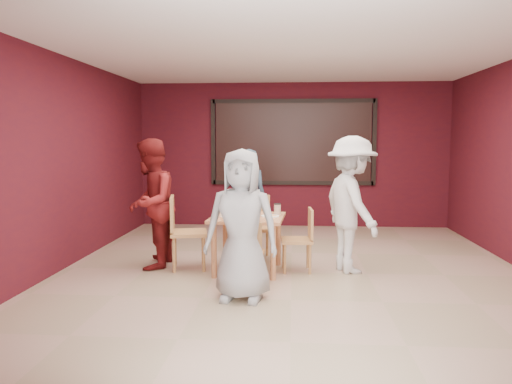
# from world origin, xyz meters

# --- Properties ---
(floor) EXTENTS (7.00, 7.00, 0.00)m
(floor) POSITION_xyz_m (0.00, 0.00, 0.00)
(floor) COLOR tan
(floor) RESTS_ON ground
(window_blinds) EXTENTS (3.00, 0.02, 1.50)m
(window_blinds) POSITION_xyz_m (0.00, 3.45, 1.65)
(window_blinds) COLOR black
(dining_table) EXTENTS (0.96, 0.96, 0.87)m
(dining_table) POSITION_xyz_m (-0.57, 0.01, 0.64)
(dining_table) COLOR tan
(dining_table) RESTS_ON floor
(chair_front) EXTENTS (0.39, 0.39, 0.78)m
(chair_front) POSITION_xyz_m (-0.51, -0.68, 0.44)
(chair_front) COLOR tan
(chair_front) RESTS_ON floor
(chair_back) EXTENTS (0.55, 0.55, 0.90)m
(chair_back) POSITION_xyz_m (-0.49, 0.74, 0.51)
(chair_back) COLOR tan
(chair_back) RESTS_ON floor
(chair_left) EXTENTS (0.55, 0.55, 0.97)m
(chair_left) POSITION_xyz_m (-1.43, 0.07, 0.55)
(chair_left) COLOR tan
(chair_left) RESTS_ON floor
(chair_right) EXTENTS (0.42, 0.42, 0.82)m
(chair_right) POSITION_xyz_m (0.13, 0.07, 0.46)
(chair_right) COLOR tan
(chair_right) RESTS_ON floor
(diner_front) EXTENTS (0.84, 0.60, 1.61)m
(diner_front) POSITION_xyz_m (-0.53, -1.13, 0.80)
(diner_front) COLOR #9C9C9C
(diner_front) RESTS_ON floor
(diner_back) EXTENTS (0.61, 0.43, 1.56)m
(diner_back) POSITION_xyz_m (-0.68, 1.29, 0.78)
(diner_back) COLOR #304355
(diner_back) RESTS_ON floor
(diner_left) EXTENTS (0.67, 0.85, 1.72)m
(diner_left) POSITION_xyz_m (-1.87, 0.12, 0.86)
(diner_left) COLOR maroon
(diner_left) RESTS_ON floor
(diner_right) EXTENTS (1.00, 1.28, 1.75)m
(diner_right) POSITION_xyz_m (0.76, 0.10, 0.87)
(diner_right) COLOR silver
(diner_right) RESTS_ON floor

